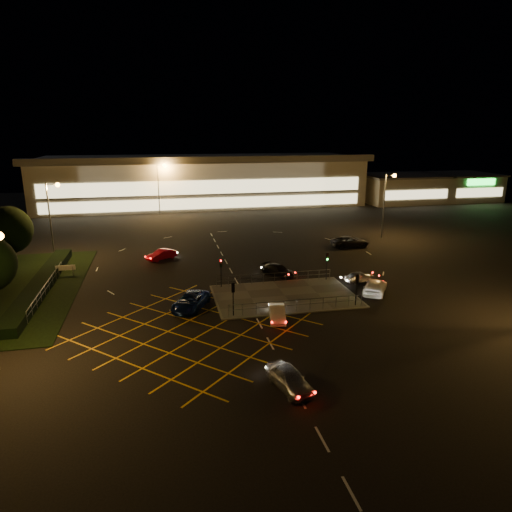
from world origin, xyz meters
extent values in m
plane|color=black|center=(0.00, 0.00, 0.00)|extent=(180.00, 180.00, 0.00)
cube|color=#4C4944|center=(2.00, -2.00, 0.06)|extent=(14.00, 9.00, 0.12)
cube|color=black|center=(-23.00, 6.00, 0.50)|extent=(2.00, 26.00, 1.00)
cube|color=beige|center=(0.00, 62.00, 5.00)|extent=(70.00, 25.00, 10.00)
cube|color=slate|center=(0.00, 62.00, 10.20)|extent=(72.00, 26.50, 0.60)
cube|color=#FFEAA5|center=(0.00, 49.45, 5.00)|extent=(66.00, 0.20, 3.00)
cube|color=#FFEAA5|center=(0.00, 49.45, 1.80)|extent=(66.00, 0.20, 2.20)
cube|color=beige|center=(46.00, 54.00, 3.00)|extent=(18.00, 14.00, 6.00)
cube|color=slate|center=(46.00, 54.00, 6.15)|extent=(18.80, 14.80, 0.40)
cube|color=#FFEAA5|center=(46.00, 46.95, 2.60)|extent=(15.30, 0.20, 2.00)
cube|color=beige|center=(62.00, 54.00, 3.00)|extent=(14.00, 14.00, 6.00)
cube|color=slate|center=(62.00, 54.00, 6.15)|extent=(14.80, 14.80, 0.40)
cube|color=#FFEAA5|center=(62.00, 46.95, 2.60)|extent=(11.90, 0.20, 2.00)
cube|color=#19E533|center=(62.00, 46.85, 5.00)|extent=(7.00, 0.30, 1.40)
cylinder|color=slate|center=(-24.00, 18.00, 5.00)|extent=(0.20, 0.20, 10.00)
cylinder|color=slate|center=(-23.30, 18.00, 9.80)|extent=(1.40, 0.12, 0.12)
sphere|color=orange|center=(-22.60, 18.00, 9.75)|extent=(0.56, 0.56, 0.56)
cylinder|color=slate|center=(24.00, 20.00, 5.00)|extent=(0.20, 0.20, 10.00)
cylinder|color=slate|center=(24.70, 20.00, 9.80)|extent=(1.40, 0.12, 0.12)
sphere|color=orange|center=(25.40, 20.00, 9.75)|extent=(0.56, 0.56, 0.56)
cylinder|color=slate|center=(-10.00, 48.00, 5.00)|extent=(0.20, 0.20, 10.00)
cylinder|color=slate|center=(-9.30, 48.00, 9.80)|extent=(1.40, 0.12, 0.12)
sphere|color=orange|center=(-8.60, 48.00, 9.75)|extent=(0.56, 0.56, 0.56)
cylinder|color=slate|center=(30.00, 50.00, 5.00)|extent=(0.20, 0.20, 10.00)
cylinder|color=slate|center=(30.70, 50.00, 9.80)|extent=(1.40, 0.12, 0.12)
sphere|color=orange|center=(31.40, 50.00, 9.75)|extent=(0.56, 0.56, 0.56)
cylinder|color=black|center=(-4.00, -6.00, 1.62)|extent=(0.10, 0.10, 3.00)
cube|color=black|center=(-4.00, -6.00, 2.82)|extent=(0.28, 0.18, 0.90)
sphere|color=#19FF33|center=(-4.00, -5.87, 2.82)|extent=(0.16, 0.16, 0.16)
cylinder|color=black|center=(8.00, -6.00, 1.62)|extent=(0.10, 0.10, 3.00)
cube|color=black|center=(8.00, -6.00, 2.82)|extent=(0.28, 0.18, 0.90)
sphere|color=#19FF33|center=(8.00, -5.87, 2.82)|extent=(0.16, 0.16, 0.16)
cylinder|color=black|center=(-4.00, 2.00, 1.62)|extent=(0.10, 0.10, 3.00)
cube|color=black|center=(-4.00, 2.00, 2.82)|extent=(0.28, 0.18, 0.90)
sphere|color=#FF0C0C|center=(-4.00, 1.87, 2.82)|extent=(0.16, 0.16, 0.16)
cylinder|color=black|center=(8.00, 2.00, 1.62)|extent=(0.10, 0.10, 3.00)
cube|color=black|center=(8.00, 2.00, 2.82)|extent=(0.28, 0.18, 0.90)
sphere|color=#19FF33|center=(8.00, 1.87, 2.82)|extent=(0.16, 0.16, 0.16)
cylinder|color=black|center=(-28.00, 14.00, 1.44)|extent=(0.36, 0.36, 2.88)
sphere|color=black|center=(-28.00, 14.00, 4.96)|extent=(5.76, 5.76, 5.76)
imported|color=silver|center=(-2.34, -18.67, 0.73)|extent=(2.73, 4.56, 1.45)
imported|color=silver|center=(-0.27, -7.59, 0.64)|extent=(2.06, 4.07, 1.28)
imported|color=#0D1D52|center=(-7.67, -3.24, 0.73)|extent=(4.49, 5.82, 1.47)
imported|color=black|center=(3.14, 5.00, 0.63)|extent=(3.91, 4.58, 1.26)
imported|color=silver|center=(11.50, 0.65, 0.62)|extent=(3.82, 2.04, 1.24)
imported|color=maroon|center=(-10.13, 14.78, 0.67)|extent=(4.16, 3.47, 1.34)
imported|color=black|center=(16.87, 15.92, 0.77)|extent=(5.54, 2.60, 1.53)
imported|color=silver|center=(11.50, -3.01, 0.74)|extent=(4.53, 5.39, 1.48)
camera|label=1|loc=(-10.14, -44.38, 16.58)|focal=32.00mm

